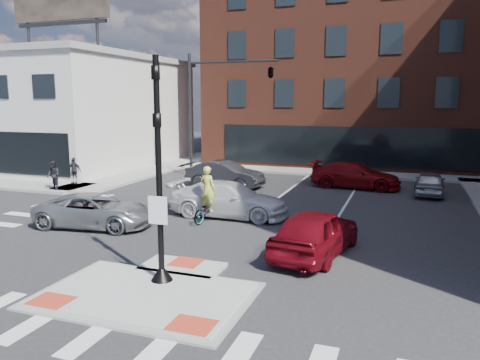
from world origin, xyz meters
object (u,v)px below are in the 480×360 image
at_px(bg_car_silver, 430,183).
at_px(pedestrian_a, 53,175).
at_px(cyclist, 208,203).
at_px(pedestrian_b, 74,170).
at_px(bg_car_red, 355,175).
at_px(white_pickup, 229,199).
at_px(bg_car_dark, 225,174).
at_px(red_sedan, 316,232).
at_px(silver_suv, 96,211).

distance_m(bg_car_silver, pedestrian_a, 20.36).
xyz_separation_m(cyclist, pedestrian_a, (-10.50, 3.00, 0.16)).
relative_size(cyclist, pedestrian_b, 1.51).
bearing_deg(cyclist, bg_car_red, -104.57).
distance_m(white_pickup, bg_car_dark, 7.09).
distance_m(bg_car_red, pedestrian_a, 16.92).
relative_size(red_sedan, bg_car_silver, 1.22).
bearing_deg(bg_car_dark, white_pickup, -151.74).
bearing_deg(bg_car_dark, bg_car_silver, -77.02).
bearing_deg(silver_suv, bg_car_silver, -55.56).
xyz_separation_m(bg_car_silver, pedestrian_b, (-19.62, -4.19, 0.29)).
bearing_deg(bg_car_silver, pedestrian_b, 15.33).
height_order(bg_car_red, pedestrian_b, pedestrian_b).
relative_size(red_sedan, pedestrian_b, 2.94).
relative_size(bg_car_dark, pedestrian_a, 2.85).
bearing_deg(white_pickup, cyclist, 155.92).
xyz_separation_m(white_pickup, cyclist, (-0.50, -1.17, 0.04)).
bearing_deg(white_pickup, silver_suv, 126.67).
height_order(white_pickup, bg_car_red, white_pickup).
xyz_separation_m(white_pickup, bg_car_dark, (-2.76, 6.53, -0.00)).
distance_m(white_pickup, pedestrian_b, 11.85).
distance_m(silver_suv, bg_car_dark, 10.04).
bearing_deg(red_sedan, white_pickup, -31.51).
bearing_deg(bg_car_silver, cyclist, 49.19).
height_order(silver_suv, cyclist, cyclist).
xyz_separation_m(bg_car_dark, bg_car_silver, (11.16, 1.49, -0.12)).
xyz_separation_m(white_pickup, pedestrian_b, (-11.22, 3.83, 0.17)).
bearing_deg(bg_car_dark, silver_suv, 176.04).
height_order(silver_suv, bg_car_silver, silver_suv).
bearing_deg(cyclist, silver_suv, 41.35).
bearing_deg(red_sedan, cyclist, -19.28).
relative_size(cyclist, pedestrian_a, 1.46).
distance_m(bg_car_dark, pedestrian_b, 8.88).
bearing_deg(bg_car_silver, pedestrian_a, 20.97).
distance_m(cyclist, pedestrian_a, 10.92).
distance_m(silver_suv, cyclist, 4.47).
xyz_separation_m(bg_car_silver, cyclist, (-8.90, -9.19, 0.15)).
bearing_deg(bg_car_red, pedestrian_a, 118.27).
distance_m(red_sedan, cyclist, 5.71).
bearing_deg(silver_suv, cyclist, -67.67).
relative_size(red_sedan, white_pickup, 0.88).
bearing_deg(red_sedan, bg_car_red, -80.04).
distance_m(red_sedan, bg_car_silver, 12.57).
height_order(bg_car_dark, cyclist, cyclist).
bearing_deg(cyclist, red_sedan, 162.85).
height_order(silver_suv, bg_car_dark, bg_car_dark).
bearing_deg(pedestrian_b, pedestrian_a, -84.97).
relative_size(white_pickup, bg_car_silver, 1.39).
bearing_deg(cyclist, pedestrian_a, -4.20).
relative_size(bg_car_silver, bg_car_red, 0.74).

